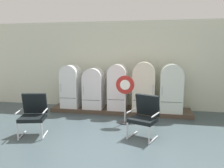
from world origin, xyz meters
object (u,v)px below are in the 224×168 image
object	(u,v)px
armchair_right	(145,114)
sign_stand	(125,99)
refrigerator_2	(118,85)
refrigerator_3	(144,85)
refrigerator_0	(71,85)
refrigerator_4	(171,87)
refrigerator_1	(94,87)
armchair_left	(33,112)

from	to	relation	value
armchair_right	sign_stand	size ratio (longest dim) A/B	0.74
refrigerator_2	refrigerator_3	bearing A→B (deg)	0.51
refrigerator_0	refrigerator_4	size ratio (longest dim) A/B	0.95
refrigerator_2	refrigerator_3	distance (m)	0.88
refrigerator_0	refrigerator_2	world-z (taller)	refrigerator_2
refrigerator_0	refrigerator_3	world-z (taller)	refrigerator_3
refrigerator_3	refrigerator_1	bearing A→B (deg)	179.05
armchair_left	refrigerator_0	bearing A→B (deg)	87.16
armchair_right	sign_stand	xyz separation A→B (m)	(-0.60, 0.90, 0.16)
refrigerator_0	armchair_right	distance (m)	3.33
refrigerator_2	armchair_right	xyz separation A→B (m)	(0.99, -1.96, -0.37)
refrigerator_4	armchair_right	distance (m)	2.17
refrigerator_0	refrigerator_2	size ratio (longest dim) A/B	0.97
refrigerator_4	armchair_left	xyz separation A→B (m)	(-3.53, -2.35, -0.38)
refrigerator_4	sign_stand	xyz separation A→B (m)	(-1.37, -1.09, -0.22)
refrigerator_1	refrigerator_2	bearing A→B (deg)	-2.49
refrigerator_4	armchair_left	bearing A→B (deg)	-146.32
sign_stand	refrigerator_0	bearing A→B (deg)	152.24
armchair_left	sign_stand	bearing A→B (deg)	30.18
refrigerator_1	armchair_right	world-z (taller)	refrigerator_1
refrigerator_2	armchair_left	size ratio (longest dim) A/B	1.46
refrigerator_4	refrigerator_3	bearing A→B (deg)	-177.92
refrigerator_1	armchair_right	size ratio (longest dim) A/B	1.33
refrigerator_3	refrigerator_0	bearing A→B (deg)	179.68
refrigerator_1	refrigerator_0	bearing A→B (deg)	-179.03
refrigerator_2	refrigerator_3	xyz separation A→B (m)	(0.88, 0.01, 0.04)
sign_stand	refrigerator_1	bearing A→B (deg)	138.16
armchair_right	armchair_left	bearing A→B (deg)	-172.72
refrigerator_2	refrigerator_0	bearing A→B (deg)	179.24
sign_stand	refrigerator_4	bearing A→B (deg)	38.69
refrigerator_2	armchair_left	xyz separation A→B (m)	(-1.78, -2.31, -0.37)
refrigerator_0	refrigerator_3	bearing A→B (deg)	-0.32
refrigerator_1	refrigerator_4	world-z (taller)	refrigerator_4
refrigerator_0	armchair_left	bearing A→B (deg)	-92.84
refrigerator_4	sign_stand	bearing A→B (deg)	-141.31
refrigerator_3	armchair_left	distance (m)	3.55
refrigerator_2	refrigerator_4	bearing A→B (deg)	1.29
refrigerator_1	refrigerator_3	distance (m)	1.71
armchair_left	armchair_right	xyz separation A→B (m)	(2.76, 0.35, 0.00)
refrigerator_1	refrigerator_3	bearing A→B (deg)	-0.95
armchair_left	sign_stand	xyz separation A→B (m)	(2.16, 1.26, 0.16)
refrigerator_0	refrigerator_2	xyz separation A→B (m)	(1.66, -0.02, 0.02)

